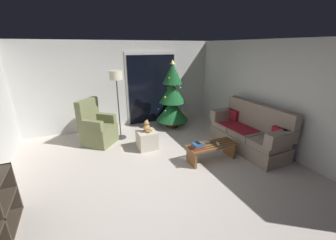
{
  "coord_description": "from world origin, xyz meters",
  "views": [
    {
      "loc": [
        -1.32,
        -3.16,
        2.35
      ],
      "look_at": [
        0.4,
        0.7,
        0.85
      ],
      "focal_mm": 22.39,
      "sensor_mm": 36.0,
      "label": 1
    }
  ],
  "objects_px": {
    "couch": "(249,133)",
    "cell_phone": "(198,143)",
    "remote_silver": "(218,144)",
    "floor_lamp": "(117,82)",
    "remote_graphite": "(209,142)",
    "book_stack": "(198,145)",
    "coffee_table": "(212,149)",
    "ottoman": "(147,140)",
    "armchair": "(97,128)",
    "christmas_tree": "(172,99)",
    "teddy_bear_honey": "(147,127)"
  },
  "relations": [
    {
      "from": "couch",
      "to": "coffee_table",
      "type": "xyz_separation_m",
      "value": [
        -1.15,
        -0.11,
        -0.15
      ]
    },
    {
      "from": "armchair",
      "to": "floor_lamp",
      "type": "xyz_separation_m",
      "value": [
        0.59,
        0.09,
        1.1
      ]
    },
    {
      "from": "couch",
      "to": "remote_silver",
      "type": "height_order",
      "value": "couch"
    },
    {
      "from": "armchair",
      "to": "teddy_bear_honey",
      "type": "relative_size",
      "value": 3.96
    },
    {
      "from": "teddy_bear_honey",
      "to": "christmas_tree",
      "type": "bearing_deg",
      "value": 42.81
    },
    {
      "from": "remote_silver",
      "to": "floor_lamp",
      "type": "xyz_separation_m",
      "value": [
        -1.66,
        2.02,
        1.12
      ]
    },
    {
      "from": "couch",
      "to": "ottoman",
      "type": "distance_m",
      "value": 2.45
    },
    {
      "from": "book_stack",
      "to": "cell_phone",
      "type": "distance_m",
      "value": 0.06
    },
    {
      "from": "couch",
      "to": "remote_graphite",
      "type": "bearing_deg",
      "value": -178.82
    },
    {
      "from": "coffee_table",
      "to": "armchair",
      "type": "xyz_separation_m",
      "value": [
        -2.14,
        1.87,
        0.15
      ]
    },
    {
      "from": "coffee_table",
      "to": "floor_lamp",
      "type": "distance_m",
      "value": 2.79
    },
    {
      "from": "remote_graphite",
      "to": "christmas_tree",
      "type": "distance_m",
      "value": 2.14
    },
    {
      "from": "ottoman",
      "to": "floor_lamp",
      "type": "bearing_deg",
      "value": 117.96
    },
    {
      "from": "coffee_table",
      "to": "ottoman",
      "type": "xyz_separation_m",
      "value": [
        -1.09,
        1.1,
        -0.04
      ]
    },
    {
      "from": "christmas_tree",
      "to": "armchair",
      "type": "bearing_deg",
      "value": -172.49
    },
    {
      "from": "coffee_table",
      "to": "teddy_bear_honey",
      "type": "distance_m",
      "value": 1.57
    },
    {
      "from": "remote_silver",
      "to": "ottoman",
      "type": "bearing_deg",
      "value": 156.91
    },
    {
      "from": "couch",
      "to": "christmas_tree",
      "type": "xyz_separation_m",
      "value": [
        -1.07,
        2.05,
        0.48
      ]
    },
    {
      "from": "coffee_table",
      "to": "teddy_bear_honey",
      "type": "height_order",
      "value": "teddy_bear_honey"
    },
    {
      "from": "remote_graphite",
      "to": "christmas_tree",
      "type": "xyz_separation_m",
      "value": [
        0.09,
        2.08,
        0.5
      ]
    },
    {
      "from": "armchair",
      "to": "ottoman",
      "type": "relative_size",
      "value": 2.57
    },
    {
      "from": "coffee_table",
      "to": "remote_graphite",
      "type": "height_order",
      "value": "remote_graphite"
    },
    {
      "from": "floor_lamp",
      "to": "teddy_bear_honey",
      "type": "height_order",
      "value": "floor_lamp"
    },
    {
      "from": "book_stack",
      "to": "teddy_bear_honey",
      "type": "relative_size",
      "value": 0.85
    },
    {
      "from": "christmas_tree",
      "to": "ottoman",
      "type": "height_order",
      "value": "christmas_tree"
    },
    {
      "from": "floor_lamp",
      "to": "remote_graphite",
      "type": "bearing_deg",
      "value": -50.68
    },
    {
      "from": "remote_graphite",
      "to": "ottoman",
      "type": "relative_size",
      "value": 0.35
    },
    {
      "from": "teddy_bear_honey",
      "to": "floor_lamp",
      "type": "bearing_deg",
      "value": 118.14
    },
    {
      "from": "couch",
      "to": "ottoman",
      "type": "relative_size",
      "value": 4.44
    },
    {
      "from": "floor_lamp",
      "to": "couch",
      "type": "bearing_deg",
      "value": -34.47
    },
    {
      "from": "armchair",
      "to": "teddy_bear_honey",
      "type": "xyz_separation_m",
      "value": [
        1.05,
        -0.78,
        0.15
      ]
    },
    {
      "from": "remote_graphite",
      "to": "teddy_bear_honey",
      "type": "distance_m",
      "value": 1.48
    },
    {
      "from": "couch",
      "to": "floor_lamp",
      "type": "height_order",
      "value": "floor_lamp"
    },
    {
      "from": "cell_phone",
      "to": "christmas_tree",
      "type": "relative_size",
      "value": 0.07
    },
    {
      "from": "couch",
      "to": "cell_phone",
      "type": "xyz_separation_m",
      "value": [
        -1.5,
        -0.11,
        0.08
      ]
    },
    {
      "from": "cell_phone",
      "to": "floor_lamp",
      "type": "height_order",
      "value": "floor_lamp"
    },
    {
      "from": "coffee_table",
      "to": "remote_graphite",
      "type": "distance_m",
      "value": 0.16
    },
    {
      "from": "floor_lamp",
      "to": "ottoman",
      "type": "distance_m",
      "value": 1.62
    },
    {
      "from": "remote_graphite",
      "to": "book_stack",
      "type": "bearing_deg",
      "value": 97.08
    },
    {
      "from": "remote_silver",
      "to": "book_stack",
      "type": "relative_size",
      "value": 0.64
    },
    {
      "from": "couch",
      "to": "book_stack",
      "type": "relative_size",
      "value": 8.05
    },
    {
      "from": "armchair",
      "to": "teddy_bear_honey",
      "type": "height_order",
      "value": "armchair"
    },
    {
      "from": "remote_graphite",
      "to": "floor_lamp",
      "type": "distance_m",
      "value": 2.67
    },
    {
      "from": "couch",
      "to": "teddy_bear_honey",
      "type": "distance_m",
      "value": 2.44
    },
    {
      "from": "floor_lamp",
      "to": "teddy_bear_honey",
      "type": "bearing_deg",
      "value": -61.86
    },
    {
      "from": "book_stack",
      "to": "teddy_bear_honey",
      "type": "height_order",
      "value": "teddy_bear_honey"
    },
    {
      "from": "coffee_table",
      "to": "floor_lamp",
      "type": "xyz_separation_m",
      "value": [
        -1.55,
        1.96,
        1.25
      ]
    },
    {
      "from": "couch",
      "to": "remote_silver",
      "type": "relative_size",
      "value": 12.52
    },
    {
      "from": "christmas_tree",
      "to": "floor_lamp",
      "type": "distance_m",
      "value": 1.75
    },
    {
      "from": "armchair",
      "to": "teddy_bear_honey",
      "type": "distance_m",
      "value": 1.32
    }
  ]
}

